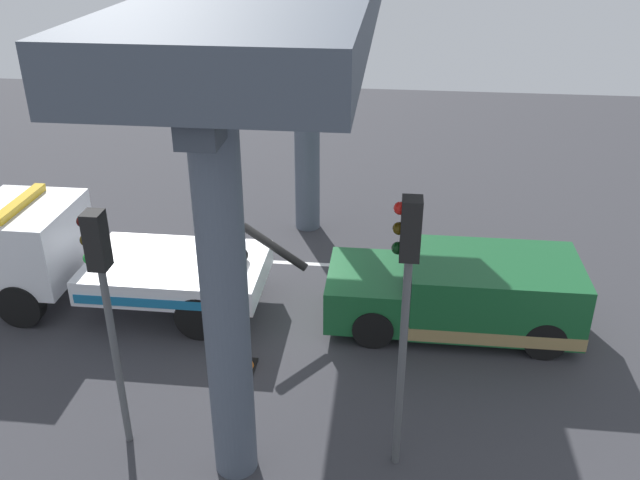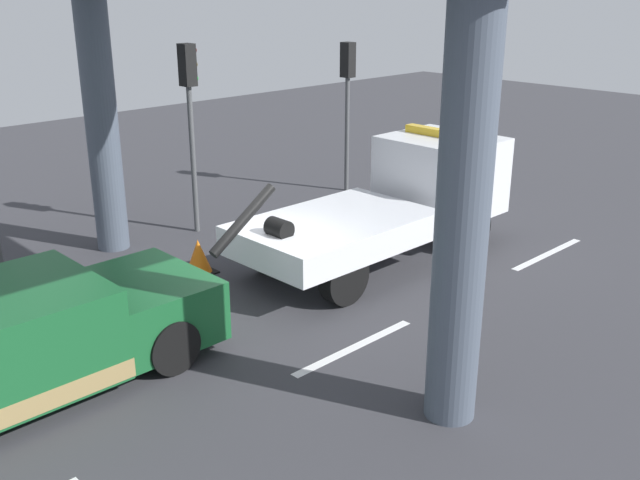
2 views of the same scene
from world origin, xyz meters
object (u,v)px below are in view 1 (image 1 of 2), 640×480
Objects in this scene: traffic_light_near at (406,282)px; tow_truck_white at (90,256)px; traffic_cone_orange at (240,353)px; traffic_light_far at (102,282)px; towed_van_green at (464,294)px.

tow_truck_white is at bearing -31.48° from traffic_light_near.
tow_truck_white reaches higher than traffic_cone_orange.
traffic_cone_orange is at bearing -35.48° from traffic_light_near.
tow_truck_white is at bearing -27.97° from traffic_cone_orange.
traffic_light_near reaches higher than traffic_light_far.
tow_truck_white is 1.71× the size of traffic_light_far.
traffic_light_near is 6.67× the size of traffic_cone_orange.
towed_van_green is at bearing -108.32° from traffic_light_near.
towed_van_green is 7.44× the size of traffic_cone_orange.
traffic_light_far reaches higher than tow_truck_white.
towed_van_green is at bearing -144.81° from traffic_light_far.
towed_van_green is 5.08m from traffic_light_near.
traffic_light_near reaches higher than towed_van_green.
traffic_light_far is (5.87, 4.14, 2.31)m from towed_van_green.
traffic_cone_orange is (-1.48, -2.16, -2.76)m from traffic_light_far.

